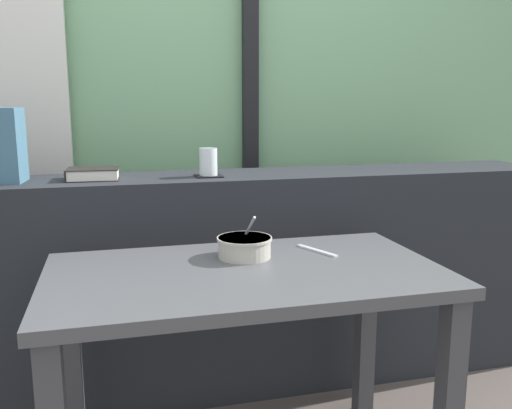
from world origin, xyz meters
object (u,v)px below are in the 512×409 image
at_px(closed_book, 93,174).
at_px(fork_utensil, 317,251).
at_px(juice_glass, 208,163).
at_px(coaster_square, 209,176).
at_px(soup_bowl, 245,247).
at_px(breakfast_table, 246,306).

height_order(closed_book, fork_utensil, closed_book).
xyz_separation_m(juice_glass, fork_utensil, (0.27, -0.45, -0.24)).
height_order(coaster_square, juice_glass, juice_glass).
distance_m(juice_glass, fork_utensil, 0.58).
bearing_deg(soup_bowl, coaster_square, 94.05).
height_order(breakfast_table, juice_glass, juice_glass).
xyz_separation_m(breakfast_table, closed_book, (-0.43, 0.60, 0.32)).
bearing_deg(coaster_square, soup_bowl, -85.95).
distance_m(coaster_square, fork_utensil, 0.56).
bearing_deg(soup_bowl, juice_glass, 94.05).
height_order(soup_bowl, fork_utensil, soup_bowl).
bearing_deg(coaster_square, closed_book, 175.98).
xyz_separation_m(closed_book, fork_utensil, (0.70, -0.48, -0.21)).
bearing_deg(breakfast_table, juice_glass, 90.72).
height_order(breakfast_table, closed_book, closed_book).
xyz_separation_m(breakfast_table, juice_glass, (-0.01, 0.57, 0.36)).
bearing_deg(juice_glass, soup_bowl, -85.95).
relative_size(juice_glass, closed_book, 0.54).
xyz_separation_m(coaster_square, juice_glass, (-0.00, -0.00, 0.05)).
bearing_deg(breakfast_table, coaster_square, 90.72).
relative_size(breakfast_table, fork_utensil, 6.65).
relative_size(coaster_square, soup_bowl, 0.58).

